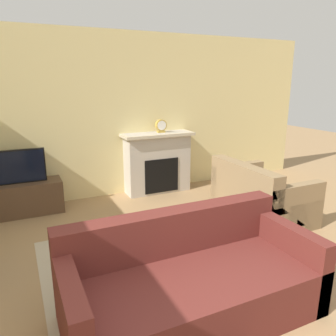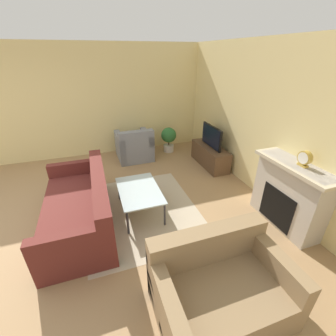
{
  "view_description": "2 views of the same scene",
  "coord_description": "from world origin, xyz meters",
  "px_view_note": "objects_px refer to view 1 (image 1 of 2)",
  "views": [
    {
      "loc": [
        -1.09,
        -1.08,
        1.92
      ],
      "look_at": [
        0.55,
        2.4,
        0.89
      ],
      "focal_mm": 35.0,
      "sensor_mm": 36.0,
      "label": 1
    },
    {
      "loc": [
        3.22,
        1.38,
        2.46
      ],
      "look_at": [
        0.28,
        2.38,
        0.86
      ],
      "focal_mm": 24.0,
      "sensor_mm": 36.0,
      "label": 2
    }
  ],
  "objects_px": {
    "tv": "(15,167)",
    "couch_sectional": "(190,283)",
    "couch_loveseat": "(260,198)",
    "coffee_table": "(148,227)",
    "mantel_clock": "(161,126)"
  },
  "relations": [
    {
      "from": "coffee_table",
      "to": "mantel_clock",
      "type": "xyz_separation_m",
      "value": [
        1.1,
        2.11,
        0.77
      ]
    },
    {
      "from": "couch_sectional",
      "to": "coffee_table",
      "type": "xyz_separation_m",
      "value": [
        -0.01,
        0.94,
        0.11
      ]
    },
    {
      "from": "couch_sectional",
      "to": "couch_loveseat",
      "type": "height_order",
      "value": "same"
    },
    {
      "from": "tv",
      "to": "coffee_table",
      "type": "distance_m",
      "value": 2.37
    },
    {
      "from": "tv",
      "to": "couch_sectional",
      "type": "xyz_separation_m",
      "value": [
        1.24,
        -2.93,
        -0.44
      ]
    },
    {
      "from": "couch_loveseat",
      "to": "coffee_table",
      "type": "height_order",
      "value": "couch_loveseat"
    },
    {
      "from": "couch_loveseat",
      "to": "tv",
      "type": "bearing_deg",
      "value": 63.22
    },
    {
      "from": "mantel_clock",
      "to": "tv",
      "type": "bearing_deg",
      "value": -177.29
    },
    {
      "from": "couch_loveseat",
      "to": "mantel_clock",
      "type": "bearing_deg",
      "value": 25.21
    },
    {
      "from": "tv",
      "to": "coffee_table",
      "type": "height_order",
      "value": "tv"
    },
    {
      "from": "couch_loveseat",
      "to": "coffee_table",
      "type": "bearing_deg",
      "value": 102.55
    },
    {
      "from": "tv",
      "to": "coffee_table",
      "type": "relative_size",
      "value": 0.79
    },
    {
      "from": "couch_sectional",
      "to": "coffee_table",
      "type": "bearing_deg",
      "value": 90.31
    },
    {
      "from": "tv",
      "to": "mantel_clock",
      "type": "height_order",
      "value": "mantel_clock"
    },
    {
      "from": "tv",
      "to": "mantel_clock",
      "type": "distance_m",
      "value": 2.37
    }
  ]
}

